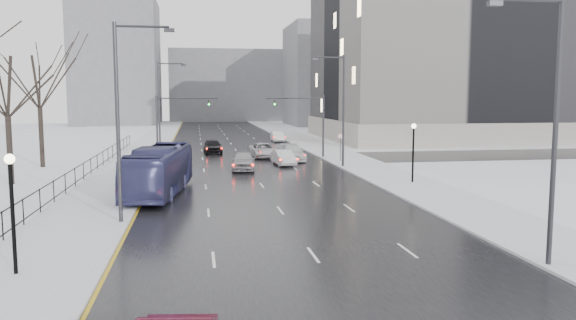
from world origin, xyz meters
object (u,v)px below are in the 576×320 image
streetlight_r_mid (341,105)px  mast_signal_left (168,120)px  sedan_right_near (283,158)px  sedan_right_cross (264,150)px  sedan_center_near (243,161)px  sedan_right_distant (277,136)px  no_uturn_sign (341,139)px  tree_park_e (43,168)px  streetlight_l_near (122,113)px  lamppost_r_mid (413,144)px  bus (159,170)px  sedan_center_far (213,146)px  mast_signal_right (313,119)px  tree_park_d (12,186)px  streetlight_r_near (550,119)px  streetlight_l_far (161,104)px  lamppost_l (12,196)px  sedan_right_far (292,153)px

streetlight_r_mid → mast_signal_left: size_ratio=1.54×
sedan_right_near → sedan_right_cross: (-1.03, 6.85, 0.03)m
sedan_center_near → sedan_right_cross: sedan_center_near is taller
sedan_right_distant → no_uturn_sign: bearing=-83.9°
tree_park_e → streetlight_l_near: (10.03, -24.00, 5.62)m
lamppost_r_mid → bus: lamppost_r_mid is taller
bus → sedan_center_near: size_ratio=2.33×
no_uturn_sign → sedan_center_far: size_ratio=0.57×
streetlight_r_mid → sedan_right_cross: 11.98m
mast_signal_right → bus: bearing=-126.2°
streetlight_l_near → mast_signal_left: 28.05m
mast_signal_left → sedan_center_far: size_ratio=1.38×
tree_park_d → no_uturn_sign: (27.00, 10.00, 2.30)m
no_uturn_sign → mast_signal_right: bearing=115.1°
lamppost_r_mid → sedan_right_cross: lamppost_r_mid is taller
streetlight_r_near → mast_signal_left: (-15.49, 38.00, -1.51)m
tree_park_e → streetlight_l_far: size_ratio=1.35×
sedan_center_near → sedan_right_distant: sedan_center_near is taller
sedan_center_near → tree_park_e: bearing=170.6°
tree_park_d → streetlight_l_far: 21.17m
bus → sedan_center_near: bearing=67.6°
lamppost_l → lamppost_r_mid: (22.00, 18.00, 0.00)m
no_uturn_sign → sedan_right_far: no_uturn_sign is taller
sedan_right_near → sedan_right_distant: 27.07m
sedan_right_far → lamppost_r_mid: bearing=-68.3°
tree_park_d → sedan_center_far: 25.35m
bus → sedan_right_far: size_ratio=2.13×
mast_signal_left → sedan_center_far: bearing=54.9°
streetlight_l_near → sedan_right_near: 25.67m
streetlight_l_near → bus: size_ratio=0.88×
streetlight_r_mid → sedan_right_near: 7.26m
streetlight_r_near → mast_signal_right: streetlight_r_near is taller
tree_park_d → streetlight_r_mid: size_ratio=1.25×
lamppost_l → no_uturn_sign: size_ratio=1.59×
streetlight_r_mid → lamppost_r_mid: size_ratio=2.34×
lamppost_l → sedan_center_near: 29.37m
lamppost_l → sedan_center_near: size_ratio=0.88×
streetlight_r_mid → lamppost_r_mid: (2.83, -10.00, -2.67)m
tree_park_d → mast_signal_left: size_ratio=1.92×
no_uturn_sign → sedan_right_cross: bearing=142.5°
streetlight_l_near → lamppost_r_mid: streetlight_l_near is taller
mast_signal_left → tree_park_e: bearing=-159.8°
sedan_right_cross → sedan_right_distant: sedan_right_cross is taller
mast_signal_right → sedan_right_far: 4.64m
streetlight_r_near → no_uturn_sign: bearing=88.3°
streetlight_r_near → streetlight_l_near: size_ratio=1.00×
bus → streetlight_l_far: bearing=100.6°
sedan_center_near → sedan_right_near: sedan_center_near is taller
mast_signal_left → mast_signal_right: bearing=0.0°
lamppost_r_mid → lamppost_l: bearing=-140.7°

